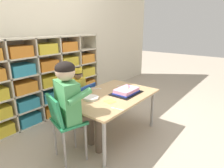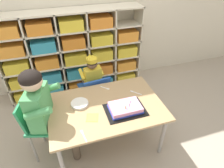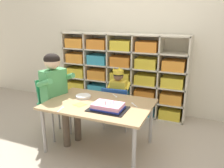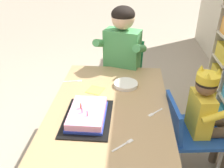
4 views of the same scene
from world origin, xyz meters
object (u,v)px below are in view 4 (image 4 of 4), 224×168
(adult_helper_seated, at_px, (120,56))
(birthday_cake_on_tray, at_px, (87,115))
(fork_near_child_seat, at_px, (155,113))
(classroom_chair_adult_side, at_px, (124,72))
(fork_near_cake_tray, at_px, (74,81))
(child_with_crown, at_px, (207,112))
(paper_plate_stack, at_px, (126,84))
(fork_at_table_front_edge, at_px, (124,145))
(classroom_chair_blue, at_px, (188,130))
(activity_table, at_px, (110,110))

(adult_helper_seated, bearing_deg, birthday_cake_on_tray, -85.49)
(birthday_cake_on_tray, xyz_separation_m, fork_near_child_seat, (-0.09, 0.41, -0.03))
(fork_near_child_seat, bearing_deg, classroom_chair_adult_side, 62.77)
(classroom_chair_adult_side, xyz_separation_m, fork_near_cake_tray, (0.39, -0.37, 0.10))
(classroom_chair_adult_side, distance_m, adult_helper_seated, 0.23)
(child_with_crown, distance_m, birthday_cake_on_tray, 0.79)
(paper_plate_stack, bearing_deg, fork_at_table_front_edge, 0.91)
(classroom_chair_blue, bearing_deg, child_with_crown, -90.61)
(fork_at_table_front_edge, bearing_deg, fork_near_child_seat, -164.40)
(classroom_chair_adult_side, distance_m, paper_plate_stack, 0.45)
(child_with_crown, height_order, fork_at_table_front_edge, child_with_crown)
(activity_table, height_order, fork_near_cake_tray, fork_near_cake_tray)
(adult_helper_seated, distance_m, fork_near_child_seat, 0.71)
(adult_helper_seated, xyz_separation_m, fork_near_child_seat, (0.65, 0.26, -0.11))
(classroom_chair_adult_side, distance_m, fork_near_child_seat, 0.80)
(fork_near_child_seat, relative_size, fork_near_cake_tray, 0.69)
(adult_helper_seated, relative_size, paper_plate_stack, 5.94)
(fork_near_cake_tray, bearing_deg, activity_table, 127.04)
(child_with_crown, height_order, classroom_chair_adult_side, child_with_crown)
(activity_table, bearing_deg, classroom_chair_blue, 89.81)
(classroom_chair_adult_side, xyz_separation_m, fork_near_child_seat, (0.76, 0.22, 0.10))
(activity_table, xyz_separation_m, child_with_crown, (-0.01, 0.64, 0.02))
(fork_near_child_seat, distance_m, fork_near_cake_tray, 0.70)
(adult_helper_seated, bearing_deg, child_with_crown, -26.56)
(child_with_crown, bearing_deg, fork_near_child_seat, 97.44)
(birthday_cake_on_tray, height_order, fork_at_table_front_edge, birthday_cake_on_tray)
(classroom_chair_blue, bearing_deg, birthday_cake_on_tray, 97.58)
(activity_table, xyz_separation_m, birthday_cake_on_tray, (0.17, -0.12, 0.08))
(activity_table, bearing_deg, adult_helper_seated, 176.51)
(paper_plate_stack, bearing_deg, birthday_cake_on_tray, -27.63)
(child_with_crown, height_order, fork_near_child_seat, child_with_crown)
(classroom_chair_blue, relative_size, fork_at_table_front_edge, 5.28)
(activity_table, distance_m, fork_at_table_front_edge, 0.40)
(child_with_crown, height_order, adult_helper_seated, adult_helper_seated)
(classroom_chair_blue, relative_size, classroom_chair_adult_side, 0.81)
(classroom_chair_adult_side, bearing_deg, birthday_cake_on_tray, -86.08)
(classroom_chair_adult_side, bearing_deg, fork_at_table_front_edge, -71.35)
(adult_helper_seated, xyz_separation_m, fork_near_cake_tray, (0.28, -0.34, -0.11))
(activity_table, xyz_separation_m, fork_at_table_front_edge, (0.38, 0.11, 0.05))
(activity_table, relative_size, birthday_cake_on_tray, 2.92)
(adult_helper_seated, distance_m, paper_plate_stack, 0.34)
(paper_plate_stack, bearing_deg, fork_near_cake_tray, -95.22)
(child_with_crown, bearing_deg, activity_table, 84.34)
(classroom_chair_adult_side, relative_size, fork_near_child_seat, 7.40)
(fork_near_child_seat, height_order, fork_near_cake_tray, same)
(classroom_chair_adult_side, distance_m, birthday_cake_on_tray, 0.88)
(birthday_cake_on_tray, height_order, fork_near_cake_tray, birthday_cake_on_tray)
(activity_table, relative_size, fork_near_cake_tray, 8.09)
(birthday_cake_on_tray, relative_size, fork_near_child_seat, 3.99)
(activity_table, xyz_separation_m, adult_helper_seated, (-0.58, 0.04, 0.16))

